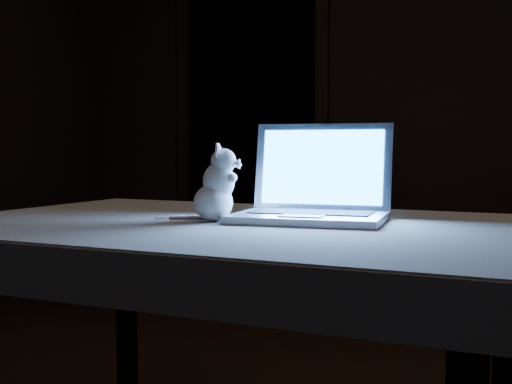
% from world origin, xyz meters
% --- Properties ---
extents(back_wall, '(4.50, 0.04, 2.60)m').
position_xyz_m(back_wall, '(0.00, 2.50, 1.30)').
color(back_wall, black).
rests_on(back_wall, ground).
extents(doorway, '(1.06, 0.36, 2.13)m').
position_xyz_m(doorway, '(-1.10, 2.50, 1.06)').
color(doorway, black).
rests_on(doorway, back_wall).
extents(table, '(1.48, 1.03, 0.75)m').
position_xyz_m(table, '(-0.12, -0.28, 0.37)').
color(table, black).
rests_on(table, floor).
extents(tablecloth, '(1.67, 1.28, 0.10)m').
position_xyz_m(tablecloth, '(-0.16, -0.29, 0.70)').
color(tablecloth, beige).
rests_on(tablecloth, table).
extents(laptop, '(0.38, 0.33, 0.25)m').
position_xyz_m(laptop, '(0.04, -0.22, 0.88)').
color(laptop, '#B5B4B9').
rests_on(laptop, tablecloth).
extents(plush_mouse, '(0.15, 0.15, 0.19)m').
position_xyz_m(plush_mouse, '(-0.19, -0.29, 0.85)').
color(plush_mouse, white).
rests_on(plush_mouse, tablecloth).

